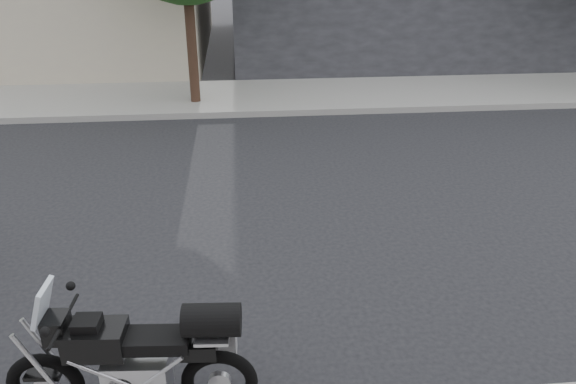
# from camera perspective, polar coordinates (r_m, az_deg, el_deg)

# --- Properties ---
(ground) EXTENTS (120.00, 120.00, 0.00)m
(ground) POSITION_cam_1_polar(r_m,az_deg,el_deg) (8.90, 1.46, -2.20)
(ground) COLOR black
(ground) RESTS_ON ground
(far_sidewalk) EXTENTS (44.00, 3.00, 0.15)m
(far_sidewalk) POSITION_cam_1_polar(r_m,az_deg,el_deg) (14.92, -1.42, 9.69)
(far_sidewalk) COLOR gray
(far_sidewalk) RESTS_ON ground
(motorcycle) EXTENTS (2.29, 0.74, 1.44)m
(motorcycle) POSITION_cam_1_polar(r_m,az_deg,el_deg) (5.39, -14.12, -16.03)
(motorcycle) COLOR black
(motorcycle) RESTS_ON ground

